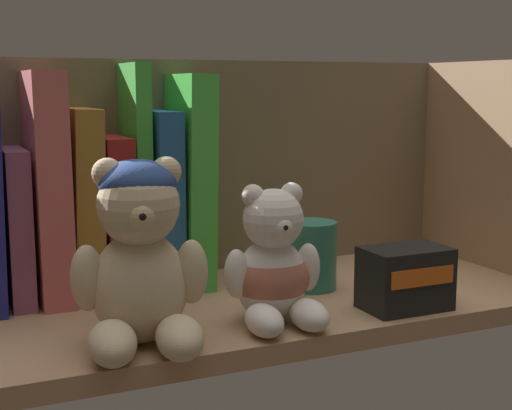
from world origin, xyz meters
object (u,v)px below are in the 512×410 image
object	(u,v)px
book_6	(80,202)
teddy_bear_larger	(140,258)
small_product_box	(405,278)
book_10	(186,179)
teddy_bear_smaller	(273,269)
book_7	(111,213)
book_5	(45,186)
book_9	(158,198)
book_8	(134,177)
pillar_candle	(311,255)
book_4	(15,225)

from	to	relation	value
book_6	teddy_bear_larger	distance (cm)	19.23
small_product_box	book_10	bearing A→B (deg)	129.84
teddy_bear_larger	teddy_bear_smaller	size ratio (longest dim) A/B	1.23
book_7	book_10	distance (cm)	9.42
book_5	book_10	size ratio (longest dim) A/B	1.01
book_7	book_10	bearing A→B (deg)	0.00
book_9	book_10	distance (cm)	3.93
book_5	book_9	distance (cm)	12.56
teddy_bear_larger	small_product_box	world-z (taller)	teddy_bear_larger
book_7	small_product_box	bearing A→B (deg)	-38.02
book_8	teddy_bear_smaller	size ratio (longest dim) A/B	1.86
book_5	book_9	bearing A→B (deg)	0.00
book_6	teddy_bear_smaller	size ratio (longest dim) A/B	1.50
book_5	pillar_candle	size ratio (longest dim) A/B	3.16
book_7	book_10	world-z (taller)	book_10
book_4	small_product_box	xyz separation A→B (cm)	(35.58, -19.82, -4.91)
book_10	book_4	bearing A→B (deg)	180.00
book_5	book_7	distance (cm)	7.77
book_7	small_product_box	xyz separation A→B (cm)	(25.35, -19.82, -5.38)
book_5	book_10	distance (cm)	15.76
book_9	small_product_box	xyz separation A→B (cm)	(19.92, -19.82, -6.72)
book_4	teddy_bear_smaller	size ratio (longest dim) A/B	1.20
book_5	book_8	size ratio (longest dim) A/B	0.96
book_5	book_10	world-z (taller)	book_5
book_7	book_8	xyz separation A→B (cm)	(2.74, 0.00, 3.92)
book_8	book_9	world-z (taller)	book_8
book_5	teddy_bear_smaller	size ratio (longest dim) A/B	1.79
book_9	small_product_box	bearing A→B (deg)	-44.86
book_10	book_7	bearing A→B (deg)	180.00
book_7	pillar_candle	bearing A→B (deg)	-24.32
book_5	teddy_bear_smaller	distance (cm)	26.59
book_10	teddy_bear_smaller	world-z (taller)	book_10
book_9	small_product_box	distance (cm)	28.90
book_5	book_6	distance (cm)	4.08
book_5	pillar_candle	distance (cm)	29.88
teddy_bear_smaller	book_5	bearing A→B (deg)	134.95
book_6	pillar_candle	bearing A→B (deg)	-21.20
book_8	teddy_bear_larger	size ratio (longest dim) A/B	1.51
book_7	book_8	world-z (taller)	book_8
book_10	pillar_candle	size ratio (longest dim) A/B	3.12
book_10	pillar_candle	xyz separation A→B (cm)	(11.47, -9.16, -8.10)
book_8	small_product_box	distance (cm)	31.48
book_4	book_10	xyz separation A→B (cm)	(19.04, 0.00, 3.81)
book_4	pillar_candle	world-z (taller)	book_4
book_6	book_7	distance (cm)	3.69
book_5	book_7	xyz separation A→B (cm)	(6.95, 0.00, -3.48)
book_8	teddy_bear_larger	bearing A→B (deg)	-103.98
book_8	pillar_candle	bearing A→B (deg)	-27.59
book_7	teddy_bear_larger	world-z (taller)	book_7
book_9	teddy_bear_larger	world-z (taller)	book_9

